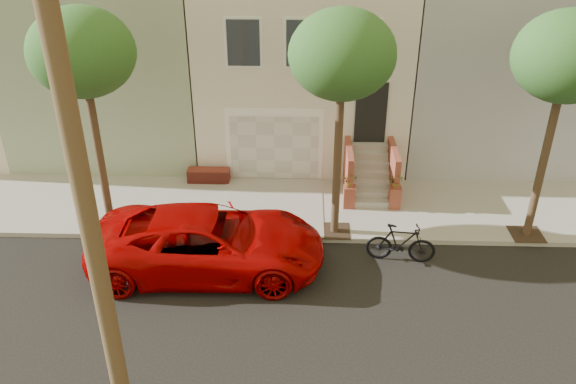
{
  "coord_description": "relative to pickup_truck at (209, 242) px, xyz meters",
  "views": [
    {
      "loc": [
        0.12,
        -10.21,
        9.09
      ],
      "look_at": [
        -0.31,
        3.0,
        1.9
      ],
      "focal_mm": 35.89,
      "sensor_mm": 36.0,
      "label": 1
    }
  ],
  "objects": [
    {
      "name": "tree_left",
      "position": [
        -3.15,
        1.71,
        4.42
      ],
      "size": [
        2.7,
        2.57,
        6.3
      ],
      "color": "#2D2116",
      "rests_on": "sidewalk"
    },
    {
      "name": "tree_right",
      "position": [
        8.85,
        1.71,
        4.42
      ],
      "size": [
        2.7,
        2.57,
        6.3
      ],
      "color": "#2D2116",
      "rests_on": "sidewalk"
    },
    {
      "name": "ground",
      "position": [
        2.35,
        -2.19,
        -0.83
      ],
      "size": [
        90.0,
        90.0,
        0.0
      ],
      "primitive_type": "plane",
      "color": "black",
      "rests_on": "ground"
    },
    {
      "name": "tree_mid",
      "position": [
        3.35,
        1.71,
        4.42
      ],
      "size": [
        2.7,
        2.57,
        6.3
      ],
      "color": "#2D2116",
      "rests_on": "sidewalk"
    },
    {
      "name": "sidewalk",
      "position": [
        2.35,
        3.16,
        -0.76
      ],
      "size": [
        40.0,
        3.7,
        0.15
      ],
      "primitive_type": "cube",
      "color": "gray",
      "rests_on": "ground"
    },
    {
      "name": "pickup_truck",
      "position": [
        0.0,
        0.0,
        0.0
      ],
      "size": [
        6.07,
        2.9,
        1.67
      ],
      "primitive_type": "imported",
      "rotation": [
        0.0,
        0.0,
        1.59
      ],
      "color": "#A20202",
      "rests_on": "ground"
    },
    {
      "name": "house_row",
      "position": [
        2.35,
        9.0,
        2.81
      ],
      "size": [
        33.1,
        11.7,
        7.0
      ],
      "color": "#BBB0A0",
      "rests_on": "sidewalk"
    },
    {
      "name": "motorcycle",
      "position": [
        5.06,
        0.52,
        -0.28
      ],
      "size": [
        1.9,
        0.73,
        1.11
      ],
      "primitive_type": "imported",
      "rotation": [
        0.0,
        0.0,
        1.46
      ],
      "color": "black",
      "rests_on": "ground"
    }
  ]
}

